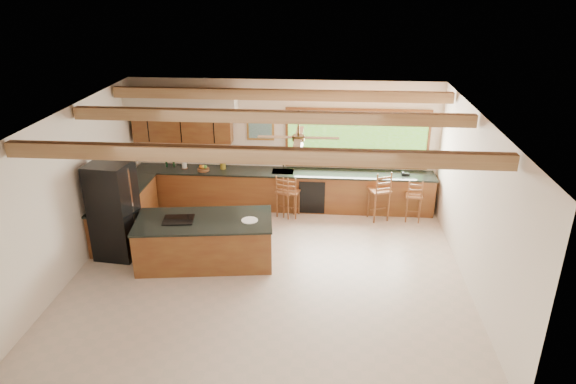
{
  "coord_description": "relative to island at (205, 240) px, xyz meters",
  "views": [
    {
      "loc": [
        1.02,
        -8.28,
        5.16
      ],
      "look_at": [
        0.29,
        0.8,
        1.3
      ],
      "focal_mm": 32.0,
      "sensor_mm": 36.0,
      "label": 1
    }
  ],
  "objects": [
    {
      "name": "room_shell",
      "position": [
        1.1,
        0.37,
        1.76
      ],
      "size": [
        7.27,
        6.54,
        3.02
      ],
      "color": "silver",
      "rests_on": "ground"
    },
    {
      "name": "counter_run",
      "position": [
        0.45,
        2.24,
        0.01
      ],
      "size": [
        7.12,
        3.1,
        1.25
      ],
      "color": "brown",
      "rests_on": "ground"
    },
    {
      "name": "island",
      "position": [
        0.0,
        0.0,
        0.0
      ],
      "size": [
        2.71,
        1.54,
        0.91
      ],
      "rotation": [
        0.0,
        0.0,
        0.13
      ],
      "color": "brown",
      "rests_on": "ground"
    },
    {
      "name": "bar_stool_b",
      "position": [
        1.5,
        2.11,
        0.14
      ],
      "size": [
        0.42,
        0.42,
        1.0
      ],
      "rotation": [
        0.0,
        0.0,
        -0.2
      ],
      "color": "brown",
      "rests_on": "ground"
    },
    {
      "name": "bar_stool_c",
      "position": [
        4.26,
        2.11,
        0.15
      ],
      "size": [
        0.39,
        0.39,
        1.01
      ],
      "rotation": [
        0.0,
        0.0,
        -0.08
      ],
      "color": "brown",
      "rests_on": "ground"
    },
    {
      "name": "refrigerator",
      "position": [
        -1.78,
        0.12,
        0.52
      ],
      "size": [
        0.83,
        0.81,
        1.93
      ],
      "rotation": [
        0.0,
        0.0,
        -0.1
      ],
      "color": "black",
      "rests_on": "ground"
    },
    {
      "name": "bar_stool_d",
      "position": [
        3.48,
        2.1,
        0.25
      ],
      "size": [
        0.55,
        0.55,
        1.19
      ],
      "rotation": [
        0.0,
        0.0,
        0.38
      ],
      "color": "brown",
      "rests_on": "ground"
    },
    {
      "name": "ground",
      "position": [
        1.27,
        -0.28,
        -0.45
      ],
      "size": [
        7.2,
        7.2,
        0.0
      ],
      "primitive_type": "plane",
      "color": "beige",
      "rests_on": "ground"
    },
    {
      "name": "bar_stool_a",
      "position": [
        1.37,
        2.11,
        0.16
      ],
      "size": [
        0.48,
        0.48,
        1.02
      ],
      "rotation": [
        0.0,
        0.0,
        -0.39
      ],
      "color": "brown",
      "rests_on": "ground"
    }
  ]
}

